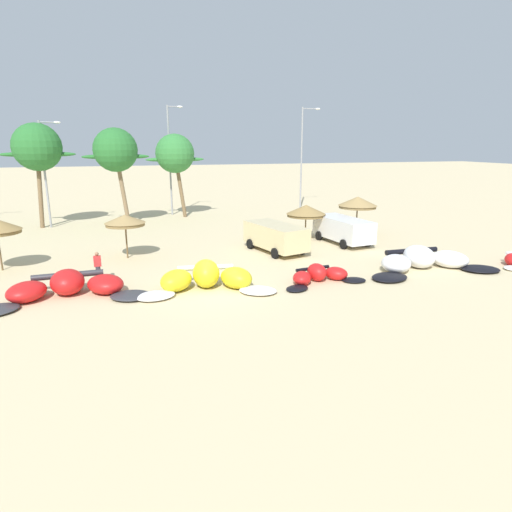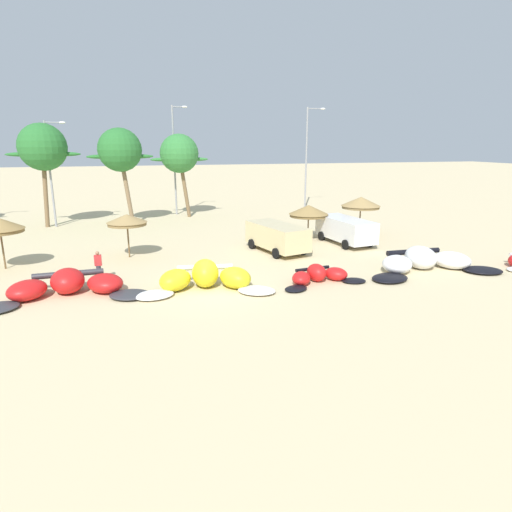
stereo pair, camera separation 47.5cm
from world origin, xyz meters
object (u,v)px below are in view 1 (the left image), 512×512
Objects in this scene: kite_right_of_center at (423,261)px; palm_left_of_gap at (116,151)px; parked_car_second at (275,235)px; kite_left_of_center at (207,279)px; kite_center at (319,275)px; beach_umbrella_outermost at (358,202)px; person_near_kites at (98,267)px; palm_left at (37,148)px; palm_center_left at (175,154)px; beach_umbrella_middle at (125,220)px; parked_van at (342,228)px; lamppost_west_center at (46,169)px; beach_umbrella_near_palms at (306,211)px; lamppost_east_center at (171,156)px; lamppost_east at (303,153)px; kite_left at (67,287)px.

palm_left_of_gap is at bearing 130.23° from kite_right_of_center.
palm_left_of_gap is (-9.94, 13.13, 5.38)m from parked_car_second.
kite_left_of_center is 5.91m from kite_center.
kite_center is 23.37m from palm_left_of_gap.
kite_center is 13.29m from beach_umbrella_outermost.
person_near_kites is 19.17m from palm_left.
palm_left is 1.04× the size of palm_left_of_gap.
palm_left_of_gap reaches higher than palm_center_left.
kite_right_of_center is 18.13m from beach_umbrella_middle.
palm_left is 1.10× the size of palm_center_left.
parked_van is at bearing -0.05° from beach_umbrella_middle.
parked_van is at bearing 9.94° from parked_car_second.
beach_umbrella_outermost is 3.71m from parked_van.
lamppost_west_center is (-4.56, 17.40, 4.17)m from person_near_kites.
palm_center_left is (-10.13, 15.00, 4.99)m from parked_van.
kite_left_of_center is at bearing 179.53° from kite_right_of_center.
beach_umbrella_near_palms is 1.83× the size of person_near_kites.
kite_right_of_center is 7.73m from parked_van.
palm_left_of_gap is at bearing 86.17° from person_near_kites.
beach_umbrella_outermost is 0.57× the size of parked_van.
beach_umbrella_middle is 0.32× the size of palm_left.
beach_umbrella_outermost is 19.64m from lamppost_east_center.
lamppost_east is (15.45, 24.89, 5.47)m from kite_left_of_center.
palm_left_of_gap reaches higher than beach_umbrella_near_palms.
palm_left reaches higher than parked_van.
kite_left is 0.91× the size of palm_left.
beach_umbrella_middle reaches higher than kite_left_of_center.
beach_umbrella_outermost reaches higher than beach_umbrella_middle.
palm_left_of_gap is at bearing 142.88° from beach_umbrella_near_palms.
palm_center_left reaches higher than person_near_kites.
palm_left is 1.82m from lamppost_west_center.
kite_left_of_center is 2.37× the size of beach_umbrella_near_palms.
beach_umbrella_outermost is at bearing 7.43° from beach_umbrella_middle.
lamppost_east is (19.55, 5.22, -0.46)m from palm_left_of_gap.
beach_umbrella_near_palms reaches higher than kite_center.
beach_umbrella_middle reaches higher than kite_center.
kite_center is 9.80m from parked_van.
parked_car_second is at bearing -117.62° from lamppost_east.
lamppost_east reaches higher than beach_umbrella_near_palms.
beach_umbrella_near_palms is at bearing 45.37° from kite_left_of_center.
palm_center_left is at bearing 134.81° from beach_umbrella_outermost.
palm_left is (-19.65, 10.84, 4.55)m from beach_umbrella_near_palms.
person_near_kites is 0.15× the size of lamppost_east_center.
parked_car_second is (12.38, 5.72, 0.63)m from kite_left.
kite_left_of_center is 29.80m from lamppost_east.
beach_umbrella_near_palms is 0.34× the size of palm_left.
kite_left_of_center is 8.79m from parked_car_second.
kite_center is 1.65× the size of beach_umbrella_near_palms.
palm_center_left is (-11.36, 22.61, 5.58)m from kite_right_of_center.
person_near_kites is 18.46m from lamppost_west_center.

